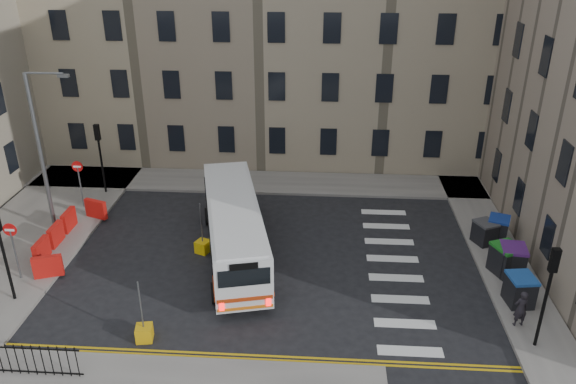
# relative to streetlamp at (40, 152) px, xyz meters

# --- Properties ---
(ground) EXTENTS (120.00, 120.00, 0.00)m
(ground) POSITION_rel_streetlamp_xyz_m (13.00, -2.00, -4.34)
(ground) COLOR black
(ground) RESTS_ON ground
(pavement_north) EXTENTS (36.00, 3.20, 0.15)m
(pavement_north) POSITION_rel_streetlamp_xyz_m (7.00, 6.60, -4.26)
(pavement_north) COLOR slate
(pavement_north) RESTS_ON ground
(pavement_east) EXTENTS (2.40, 26.00, 0.15)m
(pavement_east) POSITION_rel_streetlamp_xyz_m (22.00, 2.00, -4.26)
(pavement_east) COLOR slate
(pavement_east) RESTS_ON ground
(pavement_west) EXTENTS (6.00, 22.00, 0.15)m
(pavement_west) POSITION_rel_streetlamp_xyz_m (-1.00, -1.00, -4.26)
(pavement_west) COLOR slate
(pavement_west) RESTS_ON ground
(terrace_north) EXTENTS (38.30, 10.80, 17.20)m
(terrace_north) POSITION_rel_streetlamp_xyz_m (6.00, 13.50, 4.28)
(terrace_north) COLOR tan
(terrace_north) RESTS_ON ground
(traffic_light_east) EXTENTS (0.28, 0.22, 4.10)m
(traffic_light_east) POSITION_rel_streetlamp_xyz_m (21.60, -7.50, -1.47)
(traffic_light_east) COLOR black
(traffic_light_east) RESTS_ON pavement_east
(traffic_light_nw) EXTENTS (0.28, 0.22, 4.10)m
(traffic_light_nw) POSITION_rel_streetlamp_xyz_m (1.00, 4.50, -1.47)
(traffic_light_nw) COLOR black
(traffic_light_nw) RESTS_ON pavement_west
(traffic_light_sw) EXTENTS (0.28, 0.22, 4.10)m
(traffic_light_sw) POSITION_rel_streetlamp_xyz_m (1.00, -6.00, -1.47)
(traffic_light_sw) COLOR black
(traffic_light_sw) RESTS_ON pavement_west
(streetlamp) EXTENTS (0.50, 0.22, 8.14)m
(streetlamp) POSITION_rel_streetlamp_xyz_m (0.00, 0.00, 0.00)
(streetlamp) COLOR #595B5E
(streetlamp) RESTS_ON pavement_west
(no_entry_north) EXTENTS (0.60, 0.08, 3.00)m
(no_entry_north) POSITION_rel_streetlamp_xyz_m (0.50, 2.50, -2.26)
(no_entry_north) COLOR #595B5E
(no_entry_north) RESTS_ON pavement_west
(no_entry_south) EXTENTS (0.60, 0.08, 3.00)m
(no_entry_south) POSITION_rel_streetlamp_xyz_m (0.50, -4.50, -2.26)
(no_entry_south) COLOR #595B5E
(no_entry_south) RESTS_ON pavement_west
(roadworks_barriers) EXTENTS (1.66, 6.26, 1.00)m
(roadworks_barriers) POSITION_rel_streetlamp_xyz_m (1.16, -1.50, -3.69)
(roadworks_barriers) COLOR red
(roadworks_barriers) RESTS_ON pavement_west
(bus) EXTENTS (4.59, 10.31, 2.74)m
(bus) POSITION_rel_streetlamp_xyz_m (9.57, -1.77, -2.76)
(bus) COLOR silver
(bus) RESTS_ON ground
(wheelie_bin_a) EXTENTS (1.15, 1.28, 1.28)m
(wheelie_bin_a) POSITION_rel_streetlamp_xyz_m (21.73, -4.92, -3.54)
(wheelie_bin_a) COLOR black
(wheelie_bin_a) RESTS_ON pavement_east
(wheelie_bin_b) EXTENTS (1.21, 1.35, 1.36)m
(wheelie_bin_b) POSITION_rel_streetlamp_xyz_m (22.03, -2.72, -3.50)
(wheelie_bin_b) COLOR black
(wheelie_bin_b) RESTS_ON pavement_east
(wheelie_bin_c) EXTENTS (1.48, 1.56, 1.36)m
(wheelie_bin_c) POSITION_rel_streetlamp_xyz_m (21.79, -2.65, -3.50)
(wheelie_bin_c) COLOR black
(wheelie_bin_c) RESTS_ON pavement_east
(wheelie_bin_d) EXTENTS (1.25, 1.31, 1.14)m
(wheelie_bin_d) POSITION_rel_streetlamp_xyz_m (21.54, -0.04, -3.61)
(wheelie_bin_d) COLOR black
(wheelie_bin_d) RESTS_ON pavement_east
(wheelie_bin_e) EXTENTS (1.27, 1.36, 1.21)m
(wheelie_bin_e) POSITION_rel_streetlamp_xyz_m (22.26, 0.31, -3.58)
(wheelie_bin_e) COLOR black
(wheelie_bin_e) RESTS_ON pavement_east
(pedestrian) EXTENTS (0.62, 0.47, 1.54)m
(pedestrian) POSITION_rel_streetlamp_xyz_m (21.31, -6.37, -3.42)
(pedestrian) COLOR black
(pedestrian) RESTS_ON pavement_east
(bollard_yellow) EXTENTS (0.79, 0.79, 0.60)m
(bollard_yellow) POSITION_rel_streetlamp_xyz_m (8.00, -1.58, -4.04)
(bollard_yellow) COLOR #E6B90C
(bollard_yellow) RESTS_ON ground
(bollard_chevron) EXTENTS (0.69, 0.69, 0.60)m
(bollard_chevron) POSITION_rel_streetlamp_xyz_m (7.10, -8.00, -4.04)
(bollard_chevron) COLOR #CD990C
(bollard_chevron) RESTS_ON ground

